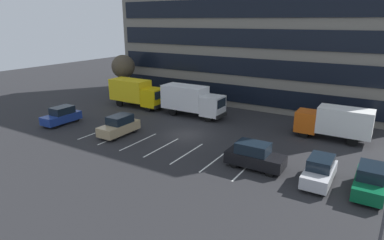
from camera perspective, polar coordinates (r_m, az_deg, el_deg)
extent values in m
plane|color=#262628|center=(33.78, -1.09, -2.57)|extent=(120.00, 120.00, 0.00)
cube|color=slate|center=(47.96, 10.97, 16.12)|extent=(38.96, 10.83, 21.60)
cube|color=black|center=(43.91, 7.76, 4.59)|extent=(37.40, 0.16, 2.30)
cube|color=black|center=(43.28, 7.95, 9.25)|extent=(37.40, 0.16, 2.30)
cube|color=black|center=(42.95, 8.15, 14.01)|extent=(37.40, 0.16, 2.30)
cube|color=black|center=(42.92, 8.36, 18.81)|extent=(37.40, 0.16, 2.30)
cube|color=silver|center=(35.99, -16.09, -2.01)|extent=(0.14, 5.40, 0.01)
cube|color=silver|center=(34.06, -12.88, -2.84)|extent=(0.14, 5.40, 0.01)
cube|color=silver|center=(32.25, -9.29, -3.77)|extent=(0.14, 5.40, 0.01)
cube|color=silver|center=(30.60, -5.29, -4.78)|extent=(0.14, 5.40, 0.01)
cube|color=silver|center=(29.12, -0.84, -5.87)|extent=(0.14, 5.40, 0.01)
cube|color=silver|center=(27.85, 4.08, -7.04)|extent=(0.14, 5.40, 0.01)
cube|color=silver|center=(26.80, 9.44, -8.24)|extent=(0.14, 5.40, 0.01)
cube|color=#D85914|center=(35.24, 19.46, -0.15)|extent=(2.08, 2.27, 2.08)
cube|color=black|center=(35.33, 17.92, 0.75)|extent=(0.06, 1.90, 0.91)
cube|color=white|center=(34.61, 25.16, -0.22)|extent=(4.91, 2.36, 2.55)
cube|color=black|center=(35.72, 17.63, -1.26)|extent=(0.19, 2.27, 0.38)
cylinder|color=black|center=(34.64, 18.93, -2.20)|extent=(0.94, 0.28, 0.94)
cylinder|color=black|center=(36.45, 19.64, -1.32)|extent=(0.94, 0.28, 0.94)
cylinder|color=black|center=(34.07, 26.26, -3.39)|extent=(0.94, 0.28, 0.94)
cylinder|color=black|center=(35.92, 26.59, -2.44)|extent=(0.94, 0.28, 0.94)
cube|color=white|center=(38.49, 3.64, 2.50)|extent=(2.32, 2.53, 2.32)
cube|color=black|center=(37.88, 5.17, 2.94)|extent=(0.06, 2.13, 1.02)
cube|color=white|center=(40.27, -1.27, 4.03)|extent=(5.49, 2.64, 2.85)
cube|color=black|center=(38.23, 5.21, 0.80)|extent=(0.21, 2.53, 0.42)
cylinder|color=black|center=(39.73, 4.34, 1.21)|extent=(1.05, 0.32, 1.05)
cylinder|color=black|center=(37.88, 2.83, 0.45)|extent=(1.05, 0.32, 1.05)
cylinder|color=black|center=(42.15, -1.71, 2.19)|extent=(1.05, 0.32, 1.05)
cylinder|color=black|center=(40.42, -3.39, 1.51)|extent=(1.05, 0.32, 1.05)
cube|color=yellow|center=(43.08, -6.86, 3.97)|extent=(2.30, 2.51, 2.30)
cube|color=black|center=(42.30, -5.68, 4.40)|extent=(0.06, 2.11, 1.01)
cube|color=yellow|center=(45.41, -10.75, 5.21)|extent=(5.44, 2.61, 2.82)
cube|color=black|center=(42.60, -5.54, 2.48)|extent=(0.21, 2.51, 0.42)
cylinder|color=black|center=(44.17, -5.95, 2.79)|extent=(1.05, 0.31, 1.05)
cylinder|color=black|center=(42.54, -7.70, 2.17)|extent=(1.05, 0.31, 1.05)
cylinder|color=black|center=(47.28, -10.74, 3.53)|extent=(1.05, 0.31, 1.05)
cylinder|color=black|center=(45.76, -12.54, 2.97)|extent=(1.05, 0.31, 1.05)
cube|color=tan|center=(34.28, -12.66, -1.39)|extent=(1.92, 4.53, 0.93)
cube|color=black|center=(34.17, -12.49, 0.12)|extent=(1.69, 2.49, 0.84)
cylinder|color=black|center=(32.88, -13.29, -2.99)|extent=(0.22, 0.67, 0.67)
cylinder|color=black|center=(34.03, -15.32, -2.45)|extent=(0.22, 0.67, 0.67)
cylinder|color=black|center=(34.86, -9.97, -1.63)|extent=(0.22, 0.67, 0.67)
cylinder|color=black|center=(35.95, -11.99, -1.17)|extent=(0.22, 0.67, 0.67)
cube|color=black|center=(26.62, 10.98, -6.72)|extent=(4.64, 1.97, 0.96)
cube|color=black|center=(26.34, 10.62, -4.82)|extent=(2.55, 1.73, 0.86)
cylinder|color=black|center=(27.13, 14.54, -7.47)|extent=(0.69, 0.22, 0.69)
cylinder|color=black|center=(25.62, 13.36, -8.89)|extent=(0.69, 0.22, 0.69)
cylinder|color=black|center=(28.01, 8.72, -6.29)|extent=(0.69, 0.22, 0.69)
cylinder|color=black|center=(26.56, 7.25, -7.58)|extent=(0.69, 0.22, 0.69)
cube|color=navy|center=(39.93, -21.88, 0.36)|extent=(1.85, 4.36, 0.90)
cube|color=black|center=(39.83, -21.77, 1.61)|extent=(1.63, 2.40, 0.81)
cylinder|color=black|center=(38.63, -22.72, -0.89)|extent=(0.21, 0.64, 0.64)
cylinder|color=black|center=(39.91, -24.10, -0.50)|extent=(0.21, 0.64, 0.64)
cylinder|color=black|center=(40.22, -19.55, 0.14)|extent=(0.21, 0.64, 0.64)
cylinder|color=black|center=(41.45, -20.98, 0.48)|extent=(0.21, 0.64, 0.64)
cube|color=#0C5933|center=(25.48, 28.61, -9.85)|extent=(1.87, 4.41, 0.91)
cube|color=black|center=(25.33, 28.92, -7.89)|extent=(1.64, 2.43, 0.81)
cylinder|color=black|center=(24.39, 30.18, -12.35)|extent=(0.21, 0.65, 0.65)
cylinder|color=black|center=(24.40, 26.30, -11.74)|extent=(0.21, 0.65, 0.65)
cylinder|color=black|center=(26.94, 30.44, -9.64)|extent=(0.21, 0.65, 0.65)
cylinder|color=black|center=(26.94, 26.95, -9.09)|extent=(0.21, 0.65, 0.65)
cube|color=silver|center=(25.57, 21.34, -8.80)|extent=(1.83, 4.32, 0.89)
cube|color=black|center=(25.43, 21.64, -6.89)|extent=(1.61, 2.38, 0.80)
cylinder|color=black|center=(24.41, 22.49, -11.23)|extent=(0.21, 0.64, 0.64)
cylinder|color=black|center=(24.63, 18.76, -10.55)|extent=(0.21, 0.64, 0.64)
cylinder|color=black|center=(26.89, 23.51, -8.69)|extent=(0.21, 0.64, 0.64)
cylinder|color=black|center=(27.09, 20.14, -8.10)|extent=(0.21, 0.64, 0.64)
cylinder|color=#473323|center=(50.66, -11.73, 5.73)|extent=(0.28, 0.28, 3.39)
sphere|color=#4C4233|center=(50.17, -11.94, 9.14)|extent=(3.45, 3.45, 3.45)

